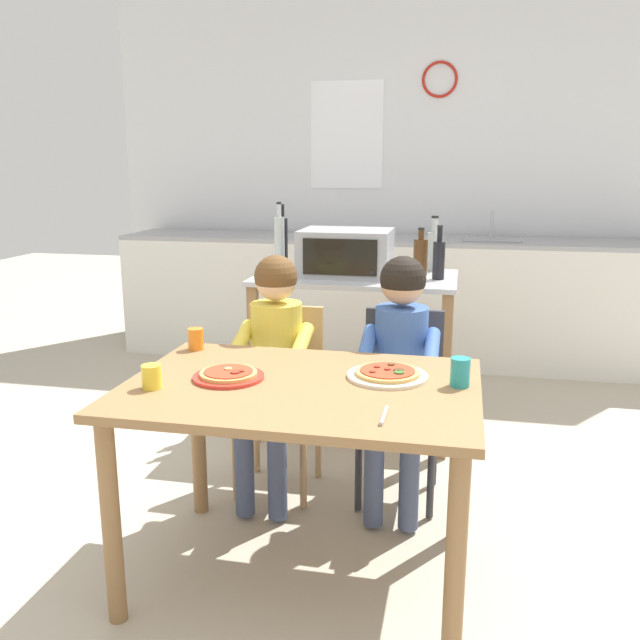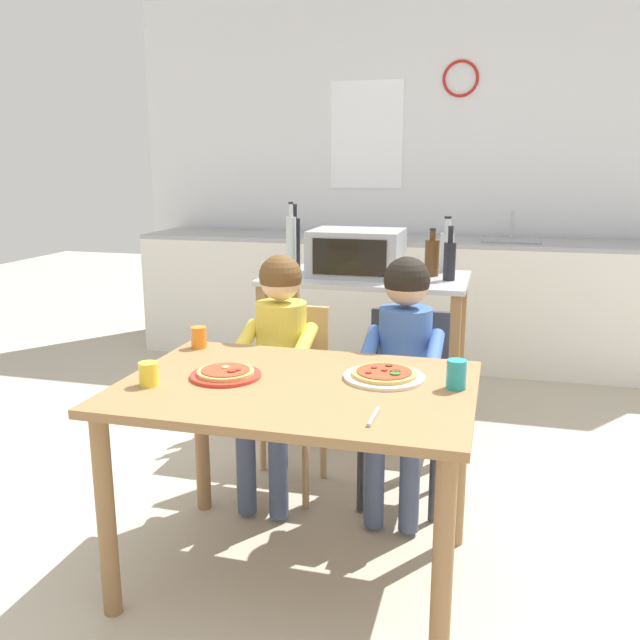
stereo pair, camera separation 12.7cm
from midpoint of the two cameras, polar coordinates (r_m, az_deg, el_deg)
ground_plane at (r=3.68m, az=2.20°, el=-9.90°), size 12.74×12.74×0.00m
back_wall_tiled at (r=5.34m, az=6.04°, el=12.16°), size 4.50×0.14×2.70m
kitchen_counter at (r=5.03m, az=5.32°, el=1.82°), size 4.05×0.60×1.11m
kitchen_island_cart at (r=3.60m, az=2.02°, el=-0.64°), size 1.05×0.63×0.87m
toaster_oven at (r=3.53m, az=1.19°, el=5.76°), size 0.47×0.38×0.24m
bottle_squat_spirits at (r=3.57m, az=7.53°, el=5.42°), size 0.08×0.08×0.25m
bottle_dark_olive_oil at (r=3.45m, az=9.02°, el=5.18°), size 0.06×0.06×0.27m
bottle_slim_sauce at (r=3.67m, az=-4.47°, el=6.57°), size 0.06×0.06×0.37m
bottle_clear_vinegar at (r=3.78m, az=-4.18°, el=6.65°), size 0.06×0.06×0.36m
bottle_brown_beer at (r=3.73m, az=8.69°, el=5.97°), size 0.08×0.08×0.30m
dining_table at (r=2.29m, az=-3.18°, el=-7.95°), size 1.18×0.83×0.72m
dining_chair_left at (r=3.01m, az=-4.53°, el=-5.47°), size 0.36×0.36×0.81m
dining_chair_right at (r=2.94m, az=5.67°, el=-5.98°), size 0.36×0.36×0.81m
child_in_yellow_shirt at (r=2.85m, az=-5.28°, el=-2.61°), size 0.32×0.42×1.05m
child_in_blue_striped_shirt at (r=2.77m, az=5.48°, el=-2.86°), size 0.32×0.42×1.06m
pizza_plate_red_rimmed at (r=2.33m, az=-9.30°, el=-4.64°), size 0.24×0.24×0.03m
pizza_plate_cream at (r=2.32m, az=4.19°, el=-4.63°), size 0.28×0.28×0.03m
drinking_cup_orange at (r=2.70m, az=-11.84°, el=-1.60°), size 0.06×0.06×0.09m
drinking_cup_teal at (r=2.25m, az=10.24°, el=-4.40°), size 0.07×0.07×0.10m
drinking_cup_yellow at (r=2.28m, az=-15.68°, el=-4.67°), size 0.07×0.07×0.08m
serving_spoon at (r=1.97m, az=3.60°, el=-8.11°), size 0.01×0.14×0.01m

